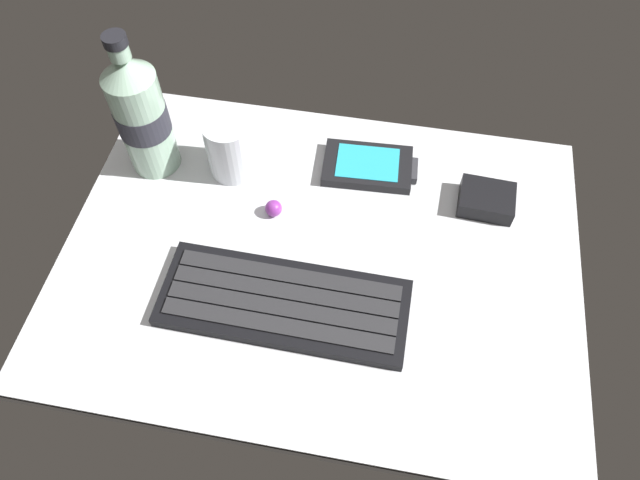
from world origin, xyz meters
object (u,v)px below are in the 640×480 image
handheld_device (369,166)px  juice_cup (230,149)px  keyboard (284,303)px  charger_block (486,200)px  water_bottle (141,114)px  trackball_mouse (274,208)px

handheld_device → juice_cup: size_ratio=1.54×
keyboard → handheld_device: (6.97, 22.49, -0.08)cm
keyboard → charger_block: size_ratio=4.16×
keyboard → handheld_device: bearing=72.8°
keyboard → charger_block: bearing=39.9°
keyboard → water_bottle: (-22.08, 18.74, 8.20)cm
keyboard → trackball_mouse: trackball_mouse is taller
juice_cup → water_bottle: water_bottle is taller
charger_block → juice_cup: bearing=179.5°
charger_block → trackball_mouse: 27.71cm
handheld_device → trackball_mouse: size_ratio=5.94×
keyboard → water_bottle: size_ratio=1.40×
juice_cup → charger_block: bearing=-0.5°
keyboard → water_bottle: bearing=139.7°
juice_cup → water_bottle: 11.96cm
juice_cup → handheld_device: bearing=9.5°
keyboard → water_bottle: water_bottle is taller
juice_cup → charger_block: juice_cup is taller
juice_cup → trackball_mouse: size_ratio=3.86×
juice_cup → trackball_mouse: bearing=-42.4°
charger_block → keyboard: bearing=-140.1°
handheld_device → trackball_mouse: bearing=-139.4°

